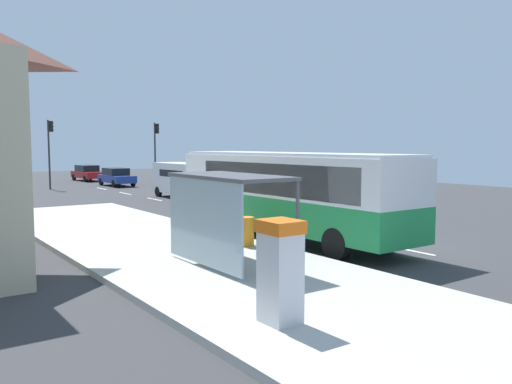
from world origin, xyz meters
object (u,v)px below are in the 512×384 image
Objects in this scene: bus at (287,190)px; recycling_bin_yellow at (235,229)px; bus_shelter at (220,196)px; ticket_machine at (280,271)px; traffic_light_far_side at (50,144)px; sedan_near at (116,177)px; recycling_bin_green at (224,226)px; traffic_light_near_side at (156,144)px; recycling_bin_red at (214,224)px; sedan_far at (88,173)px; white_van at (184,178)px; recycling_bin_orange at (246,231)px.

bus is 2.77m from recycling_bin_yellow.
bus is 5.57m from bus_shelter.
recycling_bin_yellow is 0.24× the size of bus_shelter.
bus reaches higher than ticket_machine.
bus_shelter is (-3.31, -30.90, -1.48)m from traffic_light_far_side.
traffic_light_far_side is (4.84, 35.54, 2.41)m from ticket_machine.
traffic_light_far_side reaches higher than sedan_near.
bus_shelter reaches higher than recycling_bin_green.
traffic_light_near_side is at bearing 68.85° from ticket_machine.
recycling_bin_red is at bearing 155.71° from bus.
ticket_machine is (-10.24, -43.51, 0.38)m from sedan_far.
traffic_light_far_side reaches higher than recycling_bin_red.
bus reaches higher than recycling_bin_yellow.
sedan_near reaches higher than recycling_bin_green.
recycling_bin_green is at bearing 90.00° from recycling_bin_yellow.
sedan_near is at bearing 89.55° from white_van.
ticket_machine is at bearing -114.99° from recycling_bin_green.
bus is 2.98m from recycling_bin_red.
traffic_light_near_side is at bearing 70.52° from recycling_bin_yellow.
traffic_light_far_side reaches higher than bus_shelter.
bus_shelter reaches higher than recycling_bin_red.
traffic_light_far_side is at bearing 92.86° from bus.
ticket_machine is 8.88m from recycling_bin_green.
white_van is at bearing 66.39° from ticket_machine.
white_van is 12.19m from traffic_light_near_side.
bus reaches higher than white_van.
recycling_bin_red is at bearing -100.58° from sedan_far.
sedan_near is 37.24m from ticket_machine.
ticket_machine is at bearing -129.31° from bus.
bus is 16.09m from white_van.
bus_shelter is at bearing -105.62° from sedan_near.
recycling_bin_green is 1.00× the size of recycling_bin_red.
traffic_light_far_side is at bearing 87.78° from recycling_bin_yellow.
sedan_far is 0.83× the size of traffic_light_far_side.
bus is 5.69× the size of ticket_machine.
bus_shelter is at bearing -102.63° from sedan_far.
bus is 11.62× the size of recycling_bin_yellow.
bus_shelter reaches higher than white_van.
sedan_far is at bearing 77.37° from bus_shelter.
sedan_far is 10.02m from traffic_light_far_side.
sedan_far is (0.10, 20.29, -0.55)m from white_van.
recycling_bin_red is at bearing -113.85° from white_van.
ticket_machine is 0.48× the size of bus_shelter.
bus_shelter is at bearing -137.96° from recycling_bin_orange.
recycling_bin_red is at bearing -110.45° from traffic_light_near_side.
bus is at bearing -104.88° from traffic_light_near_side.
recycling_bin_orange is at bearing -99.99° from sedan_far.
recycling_bin_yellow is at bearing 50.62° from bus_shelter.
ticket_machine is 4.97m from bus_shelter.
sedan_near is 4.65× the size of recycling_bin_red.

